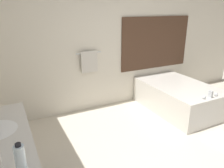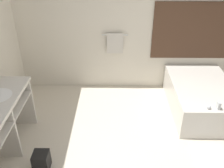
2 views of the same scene
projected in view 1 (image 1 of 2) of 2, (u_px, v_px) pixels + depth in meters
wall_back_with_blinds at (104, 41)px, 4.19m from camera, size 7.40×0.13×2.70m
vanity_counter at (0, 165)px, 1.88m from camera, size 0.58×1.57×0.90m
bathtub at (178, 96)px, 4.34m from camera, size 1.07×1.64×0.64m
water_bottle_1 at (20, 160)px, 1.42m from camera, size 0.07×0.07×0.24m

